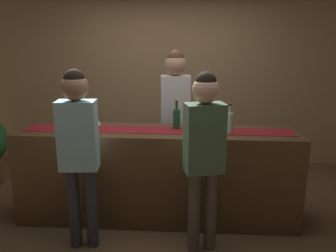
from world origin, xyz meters
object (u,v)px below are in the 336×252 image
Objects in this scene: wine_glass_far_end at (86,119)px; customer_sipping at (204,145)px; wine_glass_near_customer at (66,122)px; wine_glass_mid_counter at (97,122)px; bartender at (175,107)px; wine_bottle_clear at (229,122)px; wine_bottle_green at (177,119)px; customer_browsing at (78,142)px.

wine_glass_far_end is 1.36m from customer_sipping.
wine_glass_near_customer is 1.00× the size of wine_glass_mid_counter.
bartender reaches higher than customer_sipping.
wine_glass_near_customer and wine_glass_far_end have the same top height.
wine_glass_mid_counter is 1.17m from customer_sipping.
customer_sipping is at bearing 99.01° from bartender.
wine_glass_mid_counter is 1.00× the size of wine_glass_far_end.
wine_bottle_clear is at bearing 2.13° from wine_glass_near_customer.
wine_bottle_clear is 0.55m from wine_bottle_green.
wine_glass_near_customer is at bearing -176.74° from wine_glass_mid_counter.
wine_glass_near_customer is 1.00× the size of wine_glass_far_end.
wine_bottle_clear reaches higher than wine_glass_far_end.
customer_browsing reaches higher than wine_glass_near_customer.
wine_glass_mid_counter is at bearing 141.15° from customer_sipping.
wine_bottle_clear is 1.49m from customer_browsing.
bartender is 1.08× the size of customer_sipping.
customer_browsing is at bearing -142.39° from wine_bottle_green.
bartender is (-0.04, 0.51, 0.02)m from wine_bottle_green.
customer_sipping reaches higher than wine_glass_far_end.
wine_glass_far_end is 0.09× the size of customer_browsing.
wine_bottle_green is at bearing 32.76° from customer_browsing.
wine_bottle_clear is at bearing -2.67° from wine_glass_far_end.
customer_sipping reaches higher than wine_glass_near_customer.
wine_glass_near_customer is 0.55m from customer_browsing.
wine_bottle_green is 0.96m from wine_glass_far_end.
wine_bottle_green is at bearing 88.07° from bartender.
bartender is at bearing 31.56° from wine_glass_far_end.
wine_glass_mid_counter is 1.02m from bartender.
customer_sipping is at bearing -117.53° from wine_bottle_clear.
wine_bottle_clear is 0.17× the size of bartender.
wine_bottle_clear is 1.00× the size of wine_bottle_green.
bartender reaches higher than wine_glass_mid_counter.
wine_bottle_green is 1.07m from customer_browsing.
wine_bottle_green reaches higher than wine_glass_far_end.
wine_glass_mid_counter is 0.08× the size of bartender.
bartender is at bearing 132.22° from wine_bottle_clear.
wine_glass_far_end is at bearing 139.35° from customer_sipping.
bartender is at bearing 89.75° from customer_sipping.
wine_glass_mid_counter is at bearing 35.40° from bartender.
wine_bottle_clear is 1.50m from wine_glass_far_end.
wine_bottle_clear is at bearing 1.86° from wine_glass_mid_counter.
customer_sipping is at bearing -66.76° from wine_bottle_green.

